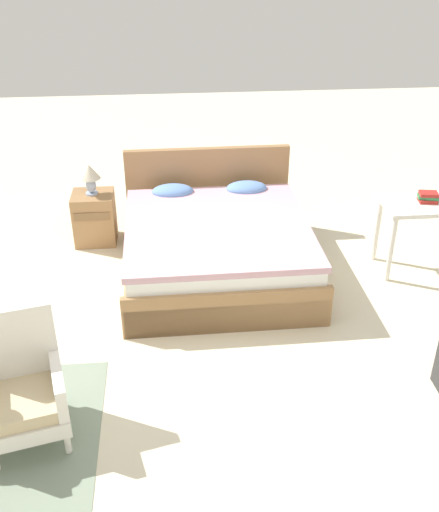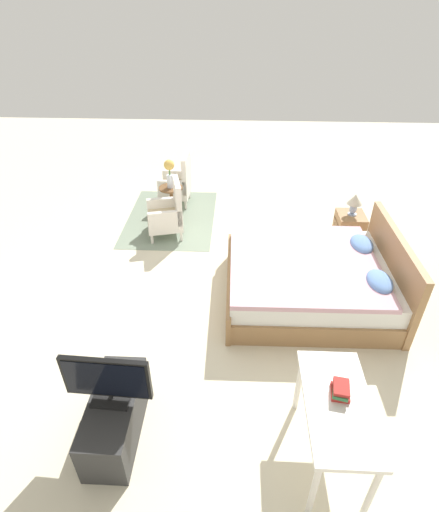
{
  "view_description": "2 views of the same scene",
  "coord_description": "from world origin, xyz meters",
  "px_view_note": "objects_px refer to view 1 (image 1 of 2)",
  "views": [
    {
      "loc": [
        -0.3,
        -4.17,
        3.16
      ],
      "look_at": [
        0.1,
        0.19,
        0.65
      ],
      "focal_mm": 42.0,
      "sensor_mm": 36.0,
      "label": 1
    },
    {
      "loc": [
        4.22,
        0.07,
        3.41
      ],
      "look_at": [
        0.38,
        -0.11,
        0.78
      ],
      "focal_mm": 28.0,
      "sensor_mm": 36.0,
      "label": 2
    }
  ],
  "objects_px": {
    "table_lamp": "(90,175)",
    "book_stack": "(428,197)",
    "bed": "(216,244)",
    "nightstand": "(95,218)",
    "vanity_desk": "(434,212)",
    "armchair_by_window_right": "(23,389)"
  },
  "relations": [
    {
      "from": "table_lamp",
      "to": "vanity_desk",
      "type": "bearing_deg",
      "value": -14.75
    },
    {
      "from": "bed",
      "to": "book_stack",
      "type": "height_order",
      "value": "bed"
    },
    {
      "from": "bed",
      "to": "book_stack",
      "type": "relative_size",
      "value": 9.77
    },
    {
      "from": "armchair_by_window_right",
      "to": "nightstand",
      "type": "relative_size",
      "value": 1.64
    },
    {
      "from": "bed",
      "to": "table_lamp",
      "type": "height_order",
      "value": "bed"
    },
    {
      "from": "nightstand",
      "to": "table_lamp",
      "type": "relative_size",
      "value": 1.7
    },
    {
      "from": "nightstand",
      "to": "bed",
      "type": "bearing_deg",
      "value": -30.37
    },
    {
      "from": "vanity_desk",
      "to": "book_stack",
      "type": "relative_size",
      "value": 4.87
    },
    {
      "from": "armchair_by_window_right",
      "to": "nightstand",
      "type": "distance_m",
      "value": 2.82
    },
    {
      "from": "bed",
      "to": "vanity_desk",
      "type": "bearing_deg",
      "value": -4.1
    },
    {
      "from": "book_stack",
      "to": "armchair_by_window_right",
      "type": "bearing_deg",
      "value": -151.24
    },
    {
      "from": "nightstand",
      "to": "armchair_by_window_right",
      "type": "bearing_deg",
      "value": -94.53
    },
    {
      "from": "nightstand",
      "to": "table_lamp",
      "type": "distance_m",
      "value": 0.5
    },
    {
      "from": "vanity_desk",
      "to": "bed",
      "type": "bearing_deg",
      "value": 175.9
    },
    {
      "from": "vanity_desk",
      "to": "armchair_by_window_right",
      "type": "bearing_deg",
      "value": -152.1
    },
    {
      "from": "table_lamp",
      "to": "book_stack",
      "type": "height_order",
      "value": "table_lamp"
    },
    {
      "from": "nightstand",
      "to": "book_stack",
      "type": "bearing_deg",
      "value": -14.71
    },
    {
      "from": "armchair_by_window_right",
      "to": "table_lamp",
      "type": "height_order",
      "value": "armchair_by_window_right"
    },
    {
      "from": "bed",
      "to": "nightstand",
      "type": "bearing_deg",
      "value": 149.63
    },
    {
      "from": "bed",
      "to": "book_stack",
      "type": "xyz_separation_m",
      "value": [
        2.05,
        -0.13,
        0.48
      ]
    },
    {
      "from": "armchair_by_window_right",
      "to": "book_stack",
      "type": "height_order",
      "value": "armchair_by_window_right"
    },
    {
      "from": "nightstand",
      "to": "book_stack",
      "type": "height_order",
      "value": "book_stack"
    }
  ]
}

